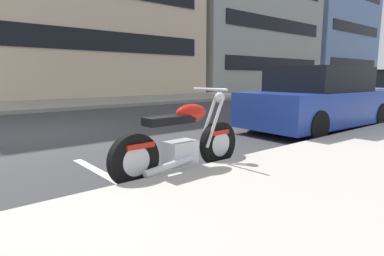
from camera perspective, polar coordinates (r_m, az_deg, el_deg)
ground_plane at (r=7.90m, az=-26.91°, el=-1.07°), size 260.00×260.00×0.00m
sidewalk_far_curb at (r=20.07m, az=3.35°, el=5.70°), size 120.00×5.00×0.14m
parking_stall_stripe at (r=4.24m, az=-14.72°, el=-8.42°), size 0.12×2.20×0.01m
parked_motorcycle at (r=4.10m, az=-1.77°, el=-2.61°), size 2.03×0.62×1.11m
parked_car_across_street at (r=8.27m, az=21.81°, el=4.59°), size 4.31×1.93×1.50m
car_opposite_curb at (r=21.89m, az=19.04°, el=7.03°), size 4.37×2.19×1.39m
townhouse_mid_block at (r=32.19m, az=7.87°, el=16.26°), size 14.83×9.49×10.62m
townhouse_far_uphill at (r=44.20m, az=22.28°, el=15.01°), size 13.30×8.32×12.62m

